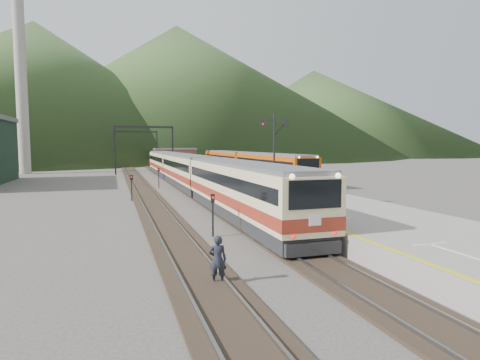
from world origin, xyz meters
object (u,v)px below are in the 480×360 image
object	(u,v)px
second_train	(245,163)
signal_mast	(274,145)
worker	(218,260)
main_train	(187,170)

from	to	relation	value
second_train	signal_mast	distance (m)	31.01
worker	second_train	bearing A→B (deg)	-96.70
main_train	signal_mast	distance (m)	16.86
worker	signal_mast	bearing A→B (deg)	-106.07
main_train	worker	distance (m)	31.65
second_train	signal_mast	size ratio (longest dim) A/B	6.58
main_train	signal_mast	size ratio (longest dim) A/B	9.49
second_train	worker	bearing A→B (deg)	-109.53
signal_mast	worker	xyz separation A→B (m)	(-8.36, -15.15, -4.01)
second_train	worker	xyz separation A→B (m)	(-15.99, -45.08, -1.23)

